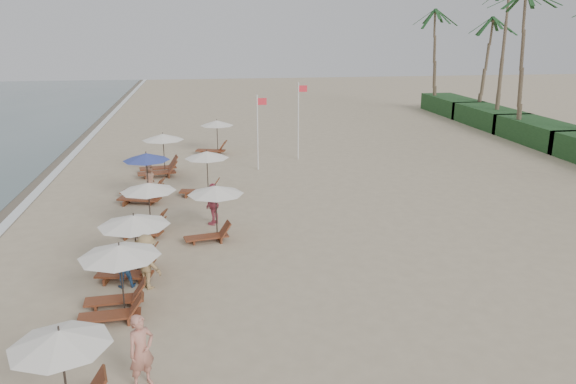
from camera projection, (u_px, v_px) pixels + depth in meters
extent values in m
plane|color=tan|center=(296.00, 305.00, 17.24)|extent=(160.00, 160.00, 0.00)
cube|color=white|center=(11.00, 219.00, 25.03)|extent=(0.50, 140.00, 0.02)
cube|color=#193D1C|center=(540.00, 132.00, 41.15)|extent=(3.20, 8.00, 1.60)
cube|color=#193D1C|center=(489.00, 117.00, 48.26)|extent=(3.20, 8.00, 1.60)
cube|color=#193D1C|center=(452.00, 105.00, 55.36)|extent=(3.20, 8.00, 1.60)
cylinder|color=brown|center=(527.00, 69.00, 40.88)|extent=(0.36, 0.36, 10.60)
cylinder|color=brown|center=(502.00, 59.00, 45.83)|extent=(0.36, 0.36, 11.40)
cylinder|color=brown|center=(481.00, 70.00, 51.23)|extent=(0.36, 0.36, 9.00)
cylinder|color=brown|center=(439.00, 62.00, 55.78)|extent=(0.36, 0.36, 9.80)
cylinder|color=black|center=(66.00, 383.00, 11.58)|extent=(0.05, 0.05, 2.32)
cone|color=white|center=(60.00, 338.00, 11.28)|extent=(2.09, 2.09, 0.35)
cylinder|color=black|center=(122.00, 281.00, 16.45)|extent=(0.05, 0.05, 2.12)
cone|color=white|center=(119.00, 251.00, 16.18)|extent=(2.38, 2.38, 0.35)
cylinder|color=black|center=(136.00, 246.00, 19.16)|extent=(0.05, 0.05, 2.07)
cone|color=white|center=(134.00, 220.00, 18.89)|extent=(2.44, 2.44, 0.35)
cylinder|color=black|center=(150.00, 209.00, 23.05)|extent=(0.05, 0.05, 2.08)
cone|color=white|center=(148.00, 187.00, 22.79)|extent=(2.27, 2.27, 0.35)
cylinder|color=black|center=(148.00, 178.00, 27.39)|extent=(0.05, 0.05, 2.31)
cone|color=#314092|center=(146.00, 157.00, 27.10)|extent=(2.26, 2.26, 0.35)
cylinder|color=black|center=(164.00, 155.00, 32.22)|extent=(0.05, 0.05, 2.32)
cone|color=white|center=(163.00, 137.00, 31.92)|extent=(2.36, 2.36, 0.35)
cylinder|color=black|center=(216.00, 213.00, 22.41)|extent=(0.05, 0.05, 2.15)
cone|color=white|center=(216.00, 190.00, 22.14)|extent=(2.24, 2.24, 0.35)
cylinder|color=black|center=(208.00, 173.00, 28.52)|extent=(0.05, 0.05, 2.15)
cone|color=white|center=(207.00, 155.00, 28.25)|extent=(2.24, 2.24, 0.35)
cylinder|color=black|center=(217.00, 137.00, 37.92)|extent=(0.05, 0.05, 2.15)
cone|color=white|center=(217.00, 123.00, 37.64)|extent=(2.24, 2.24, 0.35)
imported|color=tan|center=(141.00, 351.00, 13.14)|extent=(0.80, 0.76, 1.85)
imported|color=#2E578B|center=(123.00, 265.00, 18.29)|extent=(0.79, 0.64, 1.52)
imported|color=#97794D|center=(147.00, 262.00, 18.17)|extent=(1.31, 1.34, 1.84)
imported|color=#B7495D|center=(214.00, 204.00, 24.10)|extent=(0.97, 1.15, 1.85)
imported|color=tan|center=(149.00, 179.00, 28.78)|extent=(0.66, 0.84, 1.51)
cylinder|color=silver|center=(258.00, 133.00, 33.09)|extent=(0.08, 0.08, 4.47)
cube|color=red|center=(262.00, 101.00, 32.61)|extent=(0.55, 0.02, 0.40)
cylinder|color=silver|center=(298.00, 121.00, 35.69)|extent=(0.08, 0.08, 4.92)
cube|color=red|center=(303.00, 89.00, 35.15)|extent=(0.55, 0.02, 0.40)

